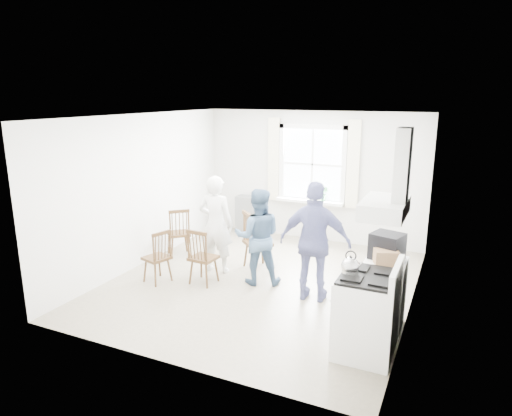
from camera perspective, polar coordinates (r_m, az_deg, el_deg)
The scene contains 17 objects.
room_shell at distance 6.96m, azimuth 0.78°, elevation 0.66°, with size 4.62×5.12×2.64m.
window_assembly at distance 9.18m, azimuth 7.00°, elevation 4.88°, with size 1.88×0.24×1.70m.
range_hood at distance 4.99m, azimuth 16.47°, elevation 1.74°, with size 0.45×0.76×0.94m.
shelf_unit at distance 9.80m, azimuth -1.21°, elevation -0.78°, with size 0.40×0.30×0.80m, color slate.
gas_stove at distance 5.48m, azimuth 13.71°, elevation -12.70°, with size 0.68×0.76×1.12m.
kettle at distance 5.24m, azimuth 11.70°, elevation -7.16°, with size 0.20×0.20×0.28m.
low_cabinet at distance 6.11m, azimuth 15.65°, elevation -10.27°, with size 0.50×0.55×0.90m, color white.
stereo_stack at distance 5.95m, azimuth 16.07°, elevation -4.60°, with size 0.45×0.42×0.33m.
cardboard_box at distance 5.79m, azimuth 15.96°, elevation -5.93°, with size 0.28×0.20×0.18m, color #976F49.
windsor_chair_a at distance 8.38m, azimuth -9.58°, elevation -2.44°, with size 0.54×0.54×0.92m.
windsor_chair_b at distance 7.12m, azimuth -7.07°, elevation -5.40°, with size 0.41×0.40×0.91m.
windsor_chair_c at distance 7.30m, azimuth -11.91°, elevation -5.30°, with size 0.45×0.45×0.87m.
person_left at distance 7.57m, azimuth -5.04°, elevation -2.04°, with size 0.60×0.60×1.64m, color white.
person_mid at distance 7.09m, azimuth 0.24°, elevation -3.61°, with size 0.74×0.74×1.52m, color #435E7D.
person_right at distance 6.54m, azimuth 7.39°, elevation -4.25°, with size 1.02×1.02×1.75m, color navy.
potted_plant at distance 9.10m, azimuth 8.49°, elevation 1.79°, with size 0.17×0.17×0.30m, color #32713C.
windsor_chair_d at distance 7.66m, azimuth -0.53°, elevation -3.35°, with size 0.60×0.60×1.02m.
Camera 1 is at (2.74, -6.19, 2.92)m, focal length 32.00 mm.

